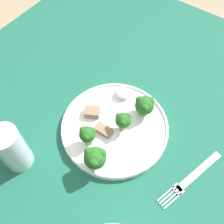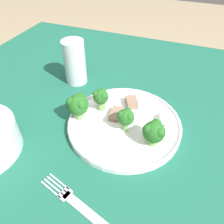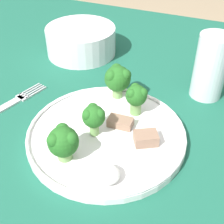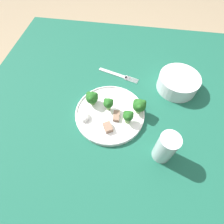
% 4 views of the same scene
% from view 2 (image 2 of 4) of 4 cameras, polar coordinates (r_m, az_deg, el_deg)
% --- Properties ---
extents(table, '(1.12, 1.14, 0.73)m').
position_cam_2_polar(table, '(0.56, -0.47, -13.36)').
color(table, '#195642').
rests_on(table, ground_plane).
extents(dinner_plate, '(0.26, 0.26, 0.02)m').
position_cam_2_polar(dinner_plate, '(0.51, 3.21, -3.07)').
color(dinner_plate, white).
rests_on(dinner_plate, table).
extents(fork, '(0.07, 0.19, 0.00)m').
position_cam_2_polar(fork, '(0.41, -7.69, -23.71)').
color(fork, silver).
rests_on(fork, table).
extents(drinking_glass, '(0.06, 0.06, 0.13)m').
position_cam_2_polar(drinking_glass, '(0.64, -9.62, 12.14)').
color(drinking_glass, silver).
rests_on(drinking_glass, table).
extents(broccoli_floret_near_rim_left, '(0.04, 0.04, 0.06)m').
position_cam_2_polar(broccoli_floret_near_rim_left, '(0.52, -2.94, 3.89)').
color(broccoli_floret_near_rim_left, '#709E56').
rests_on(broccoli_floret_near_rim_left, dinner_plate).
extents(broccoli_floret_center_left, '(0.05, 0.05, 0.06)m').
position_cam_2_polar(broccoli_floret_center_left, '(0.45, 10.89, -5.09)').
color(broccoli_floret_center_left, '#709E56').
rests_on(broccoli_floret_center_left, dinner_plate).
extents(broccoli_floret_back_left, '(0.04, 0.04, 0.06)m').
position_cam_2_polar(broccoli_floret_back_left, '(0.47, 3.63, -1.36)').
color(broccoli_floret_back_left, '#709E56').
rests_on(broccoli_floret_back_left, dinner_plate).
extents(broccoli_floret_front_left, '(0.05, 0.05, 0.06)m').
position_cam_2_polar(broccoli_floret_front_left, '(0.50, -8.90, 1.89)').
color(broccoli_floret_front_left, '#709E56').
rests_on(broccoli_floret_front_left, dinner_plate).
extents(meat_slice_front_slice, '(0.05, 0.04, 0.02)m').
position_cam_2_polar(meat_slice_front_slice, '(0.55, 5.13, 2.54)').
color(meat_slice_front_slice, '#846651').
rests_on(meat_slice_front_slice, dinner_plate).
extents(meat_slice_middle_slice, '(0.04, 0.02, 0.02)m').
position_cam_2_polar(meat_slice_middle_slice, '(0.52, 0.94, -0.46)').
color(meat_slice_middle_slice, '#846651').
rests_on(meat_slice_middle_slice, dinner_plate).
extents(sauce_dollop, '(0.04, 0.04, 0.02)m').
position_cam_2_polar(sauce_dollop, '(0.52, 13.90, -1.62)').
color(sauce_dollop, white).
rests_on(sauce_dollop, dinner_plate).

